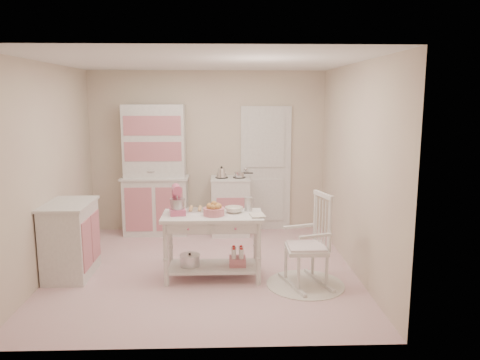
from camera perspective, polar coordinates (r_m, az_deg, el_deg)
name	(u,v)px	position (r m, az deg, el deg)	size (l,w,h in m)	color
room_shell	(202,142)	(5.75, -4.63, 4.69)	(3.84, 3.84, 2.62)	#CA7E88
door	(266,169)	(7.71, 3.15, 1.39)	(0.82, 0.05, 2.04)	white
hutch	(155,170)	(7.55, -10.33, 1.21)	(1.06, 0.50, 2.08)	white
stove	(231,206)	(7.53, -1.16, -3.15)	(0.62, 0.57, 0.92)	white
base_cabinet	(70,239)	(6.16, -19.97, -6.81)	(0.54, 0.84, 0.92)	white
lace_rug	(305,284)	(5.70, 7.98, -12.49)	(0.92, 0.92, 0.01)	white
rocking_chair	(307,240)	(5.52, 8.12, -7.26)	(0.48, 0.72, 1.10)	white
work_table	(213,246)	(5.74, -3.34, -8.07)	(1.20, 0.60, 0.80)	white
stand_mixer	(177,200)	(5.63, -7.68, -2.47)	(0.20, 0.28, 0.34)	#D15880
cookie_tray	(201,210)	(5.80, -4.82, -3.68)	(0.34, 0.24, 0.02)	silver
bread_basket	(214,212)	(5.56, -3.19, -3.87)	(0.25, 0.25, 0.09)	#CB7481
mixing_bowl	(234,210)	(5.69, -0.74, -3.64)	(0.22, 0.22, 0.07)	white
metal_pitcher	(248,204)	(5.76, 1.03, -2.95)	(0.10, 0.10, 0.17)	silver
recipe_book	(250,216)	(5.51, 1.28, -4.36)	(0.17, 0.22, 0.02)	white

